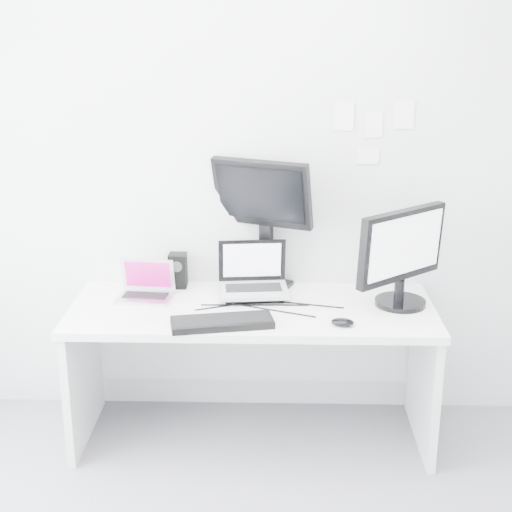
{
  "coord_description": "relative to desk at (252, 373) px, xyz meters",
  "views": [
    {
      "loc": [
        0.11,
        -2.13,
        2.09
      ],
      "look_at": [
        0.02,
        1.23,
        1.0
      ],
      "focal_mm": 51.62,
      "sensor_mm": 36.0,
      "label": 1
    }
  ],
  "objects": [
    {
      "name": "back_wall",
      "position": [
        0.0,
        0.35,
        0.99
      ],
      "size": [
        3.6,
        0.0,
        3.6
      ],
      "primitive_type": "plane",
      "rotation": [
        1.57,
        0.0,
        0.0
      ],
      "color": "silver",
      "rests_on": "ground"
    },
    {
      "name": "mouse",
      "position": [
        0.43,
        -0.23,
        0.38
      ],
      "size": [
        0.12,
        0.09,
        0.04
      ],
      "primitive_type": "ellipsoid",
      "rotation": [
        0.0,
        0.0,
        -0.17
      ],
      "color": "black",
      "rests_on": "desk"
    },
    {
      "name": "rear_monitor",
      "position": [
        0.05,
        0.29,
        0.72
      ],
      "size": [
        0.55,
        0.38,
        0.71
      ],
      "primitive_type": "cube",
      "rotation": [
        0.0,
        0.0,
        -0.41
      ],
      "color": "black",
      "rests_on": "desk"
    },
    {
      "name": "wall_note_1",
      "position": [
        0.6,
        0.34,
        1.22
      ],
      "size": [
        0.09,
        0.0,
        0.13
      ],
      "primitive_type": "cube",
      "color": "white",
      "rests_on": "back_wall"
    },
    {
      "name": "wall_note_2",
      "position": [
        0.75,
        0.34,
        1.26
      ],
      "size": [
        0.1,
        0.0,
        0.14
      ],
      "primitive_type": "cube",
      "color": "white",
      "rests_on": "back_wall"
    },
    {
      "name": "dell_laptop",
      "position": [
        0.0,
        0.12,
        0.51
      ],
      "size": [
        0.37,
        0.3,
        0.29
      ],
      "primitive_type": "cube",
      "rotation": [
        0.0,
        0.0,
        0.1
      ],
      "color": "#A8ABAF",
      "rests_on": "desk"
    },
    {
      "name": "wall_note_3",
      "position": [
        0.58,
        0.34,
        1.05
      ],
      "size": [
        0.11,
        0.0,
        0.08
      ],
      "primitive_type": "cube",
      "color": "white",
      "rests_on": "back_wall"
    },
    {
      "name": "samsung_monitor",
      "position": [
        0.74,
        0.05,
        0.62
      ],
      "size": [
        0.59,
        0.55,
        0.5
      ],
      "primitive_type": "cube",
      "rotation": [
        0.0,
        0.0,
        0.69
      ],
      "color": "black",
      "rests_on": "desk"
    },
    {
      "name": "desk",
      "position": [
        0.0,
        0.0,
        0.0
      ],
      "size": [
        1.8,
        0.7,
        0.73
      ],
      "primitive_type": "cube",
      "color": "white",
      "rests_on": "ground"
    },
    {
      "name": "keyboard",
      "position": [
        -0.13,
        -0.24,
        0.38
      ],
      "size": [
        0.5,
        0.25,
        0.03
      ],
      "primitive_type": "cube",
      "rotation": [
        0.0,
        0.0,
        0.19
      ],
      "color": "black",
      "rests_on": "desk"
    },
    {
      "name": "macbook",
      "position": [
        -0.55,
        0.08,
        0.47
      ],
      "size": [
        0.29,
        0.23,
        0.2
      ],
      "primitive_type": "cube",
      "rotation": [
        0.0,
        0.0,
        -0.1
      ],
      "color": "#B8B8BD",
      "rests_on": "desk"
    },
    {
      "name": "wall_note_0",
      "position": [
        0.45,
        0.34,
        1.26
      ],
      "size": [
        0.1,
        0.0,
        0.14
      ],
      "primitive_type": "cube",
      "color": "white",
      "rests_on": "back_wall"
    },
    {
      "name": "speaker",
      "position": [
        -0.4,
        0.27,
        0.46
      ],
      "size": [
        0.11,
        0.11,
        0.18
      ],
      "primitive_type": "cube",
      "rotation": [
        0.0,
        0.0,
        0.2
      ],
      "color": "black",
      "rests_on": "desk"
    }
  ]
}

